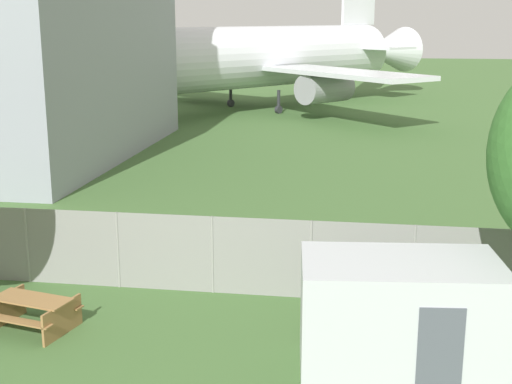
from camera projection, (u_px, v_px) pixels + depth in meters
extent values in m
cylinder|color=gray|center=(27.00, 245.00, 19.15)|extent=(0.07, 0.07, 2.07)
cylinder|color=gray|center=(118.00, 250.00, 18.77)|extent=(0.07, 0.07, 2.07)
cylinder|color=gray|center=(212.00, 255.00, 18.39)|extent=(0.07, 0.07, 2.07)
cylinder|color=gray|center=(311.00, 260.00, 18.01)|extent=(0.07, 0.07, 2.07)
cylinder|color=gray|center=(413.00, 265.00, 17.63)|extent=(0.07, 0.07, 2.07)
cube|color=gray|center=(212.00, 255.00, 18.39)|extent=(56.00, 0.01, 2.07)
cylinder|color=silver|center=(239.00, 58.00, 52.87)|extent=(21.99, 25.82, 4.55)
cone|color=silver|center=(21.00, 69.00, 41.73)|extent=(6.40, 6.40, 4.55)
cone|color=silver|center=(385.00, 50.00, 64.37)|extent=(6.76, 7.01, 4.10)
cube|color=silver|center=(343.00, 73.00, 47.62)|extent=(12.08, 12.48, 0.30)
cylinder|color=#939399|center=(325.00, 88.00, 49.59)|extent=(4.16, 4.48, 2.05)
cube|color=silver|center=(183.00, 61.00, 60.38)|extent=(13.50, 10.32, 0.30)
cylinder|color=#939399|center=(202.00, 76.00, 59.50)|extent=(4.16, 4.48, 2.05)
cube|color=silver|center=(356.00, 47.00, 61.51)|extent=(10.10, 9.11, 0.20)
cylinder|color=#2D2D33|center=(131.00, 111.00, 47.35)|extent=(0.24, 0.24, 1.72)
cylinder|color=#2D2D33|center=(131.00, 120.00, 47.49)|extent=(0.58, 0.62, 0.56)
cylinder|color=#2D2D33|center=(279.00, 102.00, 52.63)|extent=(0.24, 0.24, 1.72)
cylinder|color=#2D2D33|center=(279.00, 110.00, 52.77)|extent=(0.58, 0.62, 0.56)
cylinder|color=#2D2D33|center=(231.00, 96.00, 56.54)|extent=(0.24, 0.24, 1.72)
cylinder|color=#2D2D33|center=(231.00, 103.00, 56.68)|extent=(0.58, 0.62, 0.56)
cube|color=silver|center=(399.00, 319.00, 14.08)|extent=(4.09, 2.68, 2.42)
cube|color=#4C515B|center=(440.00, 356.00, 12.98)|extent=(0.84, 0.12, 1.90)
cube|color=olive|center=(32.00, 299.00, 16.28)|extent=(1.95, 1.14, 0.04)
cube|color=olive|center=(48.00, 302.00, 16.86)|extent=(1.84, 0.68, 0.04)
cube|color=olive|center=(16.00, 321.00, 15.85)|extent=(1.84, 0.68, 0.04)
cube|color=olive|center=(62.00, 319.00, 16.08)|extent=(0.37, 1.38, 0.74)
cube|color=olive|center=(5.00, 309.00, 16.66)|extent=(0.37, 1.38, 0.74)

